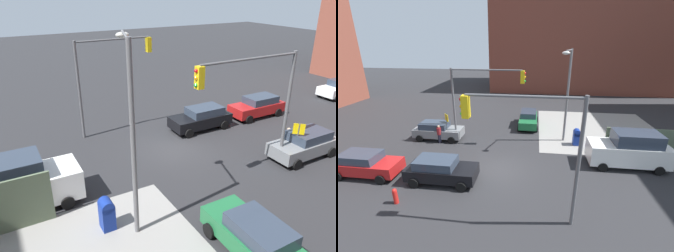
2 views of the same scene
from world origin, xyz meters
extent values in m
plane|color=#28282B|center=(0.00, 0.00, 0.00)|extent=(120.00, 120.00, 0.00)
cylinder|color=#59595B|center=(-4.50, 4.50, 3.25)|extent=(0.18, 0.18, 6.50)
cylinder|color=#59595B|center=(-1.55, 4.50, 6.38)|extent=(5.90, 0.12, 0.12)
cube|color=yellow|center=(1.40, 4.50, 5.85)|extent=(0.32, 0.36, 1.00)
sphere|color=red|center=(1.58, 4.50, 6.17)|extent=(0.18, 0.18, 0.18)
sphere|color=orange|center=(1.58, 4.50, 5.85)|extent=(0.18, 0.18, 0.18)
sphere|color=green|center=(1.58, 4.50, 5.53)|extent=(0.18, 0.18, 0.18)
cylinder|color=#59595B|center=(4.50, -4.50, 3.25)|extent=(0.18, 0.18, 6.50)
cylinder|color=#59595B|center=(1.99, -4.50, 6.38)|extent=(5.03, 0.12, 0.12)
cube|color=yellow|center=(-0.53, -4.50, 5.85)|extent=(0.32, 0.36, 1.00)
sphere|color=red|center=(-0.71, -4.50, 6.17)|extent=(0.18, 0.18, 0.18)
sphere|color=orange|center=(-0.71, -4.50, 5.85)|extent=(0.18, 0.18, 0.18)
sphere|color=green|center=(-0.71, -4.50, 5.53)|extent=(0.18, 0.18, 0.18)
cylinder|color=slate|center=(5.20, 5.80, 4.00)|extent=(0.20, 0.20, 8.00)
cylinder|color=slate|center=(4.85, 4.65, 7.90)|extent=(0.80, 2.32, 0.10)
ellipsoid|color=silver|center=(4.50, 3.50, 7.75)|extent=(0.56, 0.36, 0.24)
cylinder|color=#4C4C4C|center=(-5.40, 4.79, 1.20)|extent=(0.08, 0.08, 2.40)
cube|color=yellow|center=(-5.40, 4.79, 2.05)|extent=(0.48, 0.48, 0.64)
cube|color=navy|center=(6.20, 5.00, 0.57)|extent=(0.56, 0.64, 1.15)
cylinder|color=navy|center=(6.20, 5.00, 1.15)|extent=(0.56, 0.64, 0.56)
cylinder|color=red|center=(-5.00, -4.20, 0.40)|extent=(0.26, 0.26, 0.80)
sphere|color=red|center=(-5.00, -4.20, 0.82)|extent=(0.24, 0.24, 0.24)
cube|color=slate|center=(-6.21, 4.66, 0.70)|extent=(4.36, 1.80, 0.75)
cube|color=#2D3847|center=(-6.56, 4.66, 1.35)|extent=(2.44, 1.58, 0.55)
cylinder|color=black|center=(-4.72, 5.56, 0.32)|extent=(0.64, 0.22, 0.64)
cylinder|color=black|center=(-4.72, 3.76, 0.32)|extent=(0.64, 0.22, 0.64)
cylinder|color=black|center=(-7.69, 5.56, 0.32)|extent=(0.64, 0.22, 0.64)
cylinder|color=black|center=(-7.69, 3.76, 0.32)|extent=(0.64, 0.22, 0.64)
cube|color=#1E6638|center=(1.86, 9.03, 0.70)|extent=(1.80, 4.31, 0.75)
cube|color=#2D3847|center=(1.86, 9.38, 1.35)|extent=(1.58, 2.41, 0.55)
cylinder|color=black|center=(2.76, 7.57, 0.32)|extent=(0.22, 0.64, 0.64)
cylinder|color=black|center=(0.96, 7.57, 0.32)|extent=(0.22, 0.64, 0.64)
cylinder|color=black|center=(-17.33, -2.65, 0.32)|extent=(0.64, 0.22, 0.64)
cube|color=black|center=(-3.22, -1.83, 0.70)|extent=(4.44, 1.80, 0.75)
cube|color=#2D3847|center=(-3.57, -1.83, 1.35)|extent=(2.49, 1.58, 0.55)
cylinder|color=black|center=(-1.71, -0.93, 0.32)|extent=(0.64, 0.22, 0.64)
cylinder|color=black|center=(-1.71, -2.73, 0.32)|extent=(0.64, 0.22, 0.64)
cylinder|color=black|center=(-4.73, -0.93, 0.32)|extent=(0.64, 0.22, 0.64)
cylinder|color=black|center=(-4.73, -2.73, 0.32)|extent=(0.64, 0.22, 0.64)
cube|color=#B21919|center=(-8.52, -1.76, 0.70)|extent=(4.43, 1.80, 0.75)
cube|color=#2D3847|center=(-8.87, -1.76, 1.35)|extent=(2.48, 1.58, 0.55)
cylinder|color=black|center=(-7.01, -0.86, 0.32)|extent=(0.64, 0.22, 0.64)
cylinder|color=black|center=(-7.01, -2.66, 0.32)|extent=(0.64, 0.22, 0.64)
cylinder|color=black|center=(-10.02, -0.86, 0.32)|extent=(0.64, 0.22, 0.64)
cylinder|color=black|center=(-10.02, -2.66, 0.32)|extent=(0.64, 0.22, 0.64)
cube|color=white|center=(9.19, 1.80, 1.02)|extent=(5.40, 2.10, 1.40)
cube|color=#2D3847|center=(9.62, 1.80, 2.17)|extent=(3.02, 1.85, 0.90)
cylinder|color=black|center=(7.35, 0.75, 0.32)|extent=(0.64, 0.22, 0.64)
cylinder|color=black|center=(7.35, 2.85, 0.32)|extent=(0.64, 0.22, 0.64)
cylinder|color=maroon|center=(-5.80, 3.80, 1.13)|extent=(0.36, 0.36, 0.64)
sphere|color=tan|center=(-5.80, 3.80, 1.55)|extent=(0.22, 0.22, 0.22)
cylinder|color=#1E1E2D|center=(-5.80, 3.80, 0.40)|extent=(0.28, 0.28, 0.81)
camera|label=1|loc=(9.43, 16.00, 9.51)|focal=35.00mm
camera|label=2|loc=(2.43, -13.60, 8.49)|focal=24.00mm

